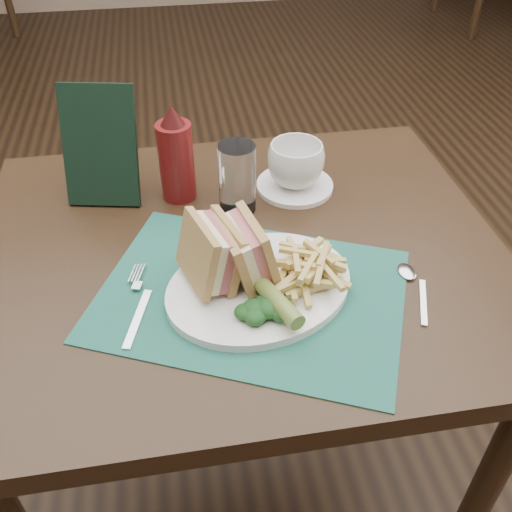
{
  "coord_description": "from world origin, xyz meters",
  "views": [
    {
      "loc": [
        -0.1,
        -1.25,
        1.37
      ],
      "look_at": [
        0.01,
        -0.58,
        0.8
      ],
      "focal_mm": 40.0,
      "sensor_mm": 36.0,
      "label": 1
    }
  ],
  "objects_px": {
    "placemat": "(251,294)",
    "plate": "(259,287)",
    "check_presenter": "(100,146)",
    "sandwich_half_b": "(233,253)",
    "saucer": "(295,186)",
    "table_main": "(244,383)",
    "ketchup_bottle": "(176,153)",
    "coffee_cup": "(296,165)",
    "drinking_glass": "(237,178)",
    "sandwich_half_a": "(197,256)"
  },
  "relations": [
    {
      "from": "plate",
      "to": "check_presenter",
      "type": "bearing_deg",
      "value": 107.23
    },
    {
      "from": "placemat",
      "to": "ketchup_bottle",
      "type": "xyz_separation_m",
      "value": [
        -0.09,
        0.3,
        0.09
      ]
    },
    {
      "from": "table_main",
      "to": "ketchup_bottle",
      "type": "xyz_separation_m",
      "value": [
        -0.09,
        0.17,
        0.47
      ]
    },
    {
      "from": "plate",
      "to": "saucer",
      "type": "height_order",
      "value": "plate"
    },
    {
      "from": "placemat",
      "to": "sandwich_half_b",
      "type": "height_order",
      "value": "sandwich_half_b"
    },
    {
      "from": "saucer",
      "to": "coffee_cup",
      "type": "height_order",
      "value": "coffee_cup"
    },
    {
      "from": "plate",
      "to": "table_main",
      "type": "bearing_deg",
      "value": 75.93
    },
    {
      "from": "table_main",
      "to": "plate",
      "type": "xyz_separation_m",
      "value": [
        0.01,
        -0.11,
        0.38
      ]
    },
    {
      "from": "sandwich_half_a",
      "to": "coffee_cup",
      "type": "distance_m",
      "value": 0.34
    },
    {
      "from": "drinking_glass",
      "to": "ketchup_bottle",
      "type": "distance_m",
      "value": 0.12
    },
    {
      "from": "saucer",
      "to": "drinking_glass",
      "type": "height_order",
      "value": "drinking_glass"
    },
    {
      "from": "plate",
      "to": "ketchup_bottle",
      "type": "bearing_deg",
      "value": 89.77
    },
    {
      "from": "sandwich_half_b",
      "to": "drinking_glass",
      "type": "bearing_deg",
      "value": 68.04
    },
    {
      "from": "saucer",
      "to": "ketchup_bottle",
      "type": "relative_size",
      "value": 0.81
    },
    {
      "from": "plate",
      "to": "ketchup_bottle",
      "type": "height_order",
      "value": "ketchup_bottle"
    },
    {
      "from": "plate",
      "to": "check_presenter",
      "type": "distance_m",
      "value": 0.41
    },
    {
      "from": "sandwich_half_a",
      "to": "ketchup_bottle",
      "type": "distance_m",
      "value": 0.28
    },
    {
      "from": "plate",
      "to": "drinking_glass",
      "type": "distance_m",
      "value": 0.24
    },
    {
      "from": "sandwich_half_b",
      "to": "ketchup_bottle",
      "type": "height_order",
      "value": "ketchup_bottle"
    },
    {
      "from": "sandwich_half_a",
      "to": "table_main",
      "type": "bearing_deg",
      "value": 34.24
    },
    {
      "from": "sandwich_half_b",
      "to": "saucer",
      "type": "distance_m",
      "value": 0.31
    },
    {
      "from": "placemat",
      "to": "plate",
      "type": "xyz_separation_m",
      "value": [
        0.01,
        0.01,
        0.01
      ]
    },
    {
      "from": "ketchup_bottle",
      "to": "plate",
      "type": "bearing_deg",
      "value": -69.99
    },
    {
      "from": "placemat",
      "to": "ketchup_bottle",
      "type": "distance_m",
      "value": 0.32
    },
    {
      "from": "table_main",
      "to": "drinking_glass",
      "type": "relative_size",
      "value": 6.92
    },
    {
      "from": "saucer",
      "to": "check_presenter",
      "type": "distance_m",
      "value": 0.37
    },
    {
      "from": "sandwich_half_b",
      "to": "check_presenter",
      "type": "relative_size",
      "value": 0.48
    },
    {
      "from": "plate",
      "to": "placemat",
      "type": "bearing_deg",
      "value": -176.28
    },
    {
      "from": "sandwich_half_b",
      "to": "saucer",
      "type": "xyz_separation_m",
      "value": [
        0.16,
        0.26,
        -0.07
      ]
    },
    {
      "from": "table_main",
      "to": "ketchup_bottle",
      "type": "bearing_deg",
      "value": 117.97
    },
    {
      "from": "saucer",
      "to": "ketchup_bottle",
      "type": "distance_m",
      "value": 0.24
    },
    {
      "from": "placemat",
      "to": "drinking_glass",
      "type": "bearing_deg",
      "value": 86.79
    },
    {
      "from": "placemat",
      "to": "check_presenter",
      "type": "xyz_separation_m",
      "value": [
        -0.23,
        0.32,
        0.11
      ]
    },
    {
      "from": "table_main",
      "to": "sandwich_half_a",
      "type": "bearing_deg",
      "value": -128.41
    },
    {
      "from": "table_main",
      "to": "sandwich_half_b",
      "type": "xyz_separation_m",
      "value": [
        -0.02,
        -0.1,
        0.45
      ]
    },
    {
      "from": "table_main",
      "to": "ketchup_bottle",
      "type": "relative_size",
      "value": 4.84
    },
    {
      "from": "table_main",
      "to": "saucer",
      "type": "bearing_deg",
      "value": 51.48
    },
    {
      "from": "placemat",
      "to": "coffee_cup",
      "type": "height_order",
      "value": "coffee_cup"
    },
    {
      "from": "coffee_cup",
      "to": "ketchup_bottle",
      "type": "height_order",
      "value": "ketchup_bottle"
    },
    {
      "from": "ketchup_bottle",
      "to": "drinking_glass",
      "type": "bearing_deg",
      "value": -29.27
    },
    {
      "from": "coffee_cup",
      "to": "check_presenter",
      "type": "distance_m",
      "value": 0.36
    },
    {
      "from": "sandwich_half_b",
      "to": "coffee_cup",
      "type": "distance_m",
      "value": 0.31
    },
    {
      "from": "placemat",
      "to": "plate",
      "type": "relative_size",
      "value": 1.55
    },
    {
      "from": "placemat",
      "to": "coffee_cup",
      "type": "distance_m",
      "value": 0.32
    },
    {
      "from": "placemat",
      "to": "sandwich_half_a",
      "type": "bearing_deg",
      "value": 164.87
    },
    {
      "from": "placemat",
      "to": "coffee_cup",
      "type": "xyz_separation_m",
      "value": [
        0.13,
        0.28,
        0.05
      ]
    },
    {
      "from": "ketchup_bottle",
      "to": "check_presenter",
      "type": "bearing_deg",
      "value": 170.18
    },
    {
      "from": "plate",
      "to": "sandwich_half_b",
      "type": "xyz_separation_m",
      "value": [
        -0.04,
        0.02,
        0.06
      ]
    },
    {
      "from": "sandwich_half_b",
      "to": "coffee_cup",
      "type": "relative_size",
      "value": 0.98
    },
    {
      "from": "sandwich_half_b",
      "to": "saucer",
      "type": "bearing_deg",
      "value": 47.07
    }
  ]
}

